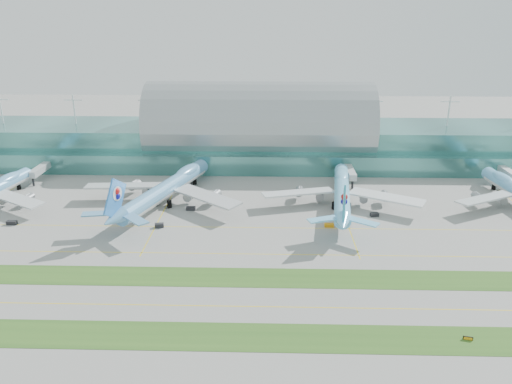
{
  "coord_description": "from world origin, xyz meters",
  "views": [
    {
      "loc": [
        5.07,
        -134.45,
        78.66
      ],
      "look_at": [
        0.0,
        55.0,
        9.0
      ],
      "focal_mm": 35.0,
      "sensor_mm": 36.0,
      "label": 1
    }
  ],
  "objects_px": {
    "airliner_b": "(167,187)",
    "taxiway_sign_east": "(468,338)",
    "airliner_c": "(342,191)",
    "terminal": "(260,136)"
  },
  "relations": [
    {
      "from": "airliner_b",
      "to": "taxiway_sign_east",
      "type": "xyz_separation_m",
      "value": [
        94.05,
        -92.76,
        -6.57
      ]
    },
    {
      "from": "airliner_b",
      "to": "airliner_c",
      "type": "distance_m",
      "value": 74.26
    },
    {
      "from": "terminal",
      "to": "airliner_b",
      "type": "bearing_deg",
      "value": -120.98
    },
    {
      "from": "terminal",
      "to": "taxiway_sign_east",
      "type": "bearing_deg",
      "value": -70.37
    },
    {
      "from": "terminal",
      "to": "taxiway_sign_east",
      "type": "relative_size",
      "value": 140.67
    },
    {
      "from": "airliner_b",
      "to": "taxiway_sign_east",
      "type": "bearing_deg",
      "value": -26.44
    },
    {
      "from": "airliner_c",
      "to": "taxiway_sign_east",
      "type": "relative_size",
      "value": 31.76
    },
    {
      "from": "airliner_c",
      "to": "taxiway_sign_east",
      "type": "distance_m",
      "value": 93.68
    },
    {
      "from": "airliner_c",
      "to": "taxiway_sign_east",
      "type": "bearing_deg",
      "value": -70.63
    },
    {
      "from": "taxiway_sign_east",
      "to": "airliner_c",
      "type": "bearing_deg",
      "value": 115.9
    }
  ]
}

